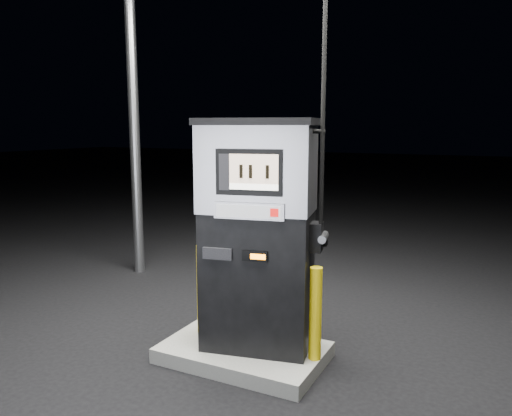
% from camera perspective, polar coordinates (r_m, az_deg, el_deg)
% --- Properties ---
extents(ground, '(80.00, 80.00, 0.00)m').
position_cam_1_polar(ground, '(5.30, -1.42, -16.91)').
color(ground, black).
rests_on(ground, ground).
extents(pump_island, '(1.60, 1.00, 0.15)m').
position_cam_1_polar(pump_island, '(5.26, -1.42, -16.18)').
color(pump_island, slate).
rests_on(pump_island, ground).
extents(fuel_dispenser, '(1.31, 0.89, 4.70)m').
position_cam_1_polar(fuel_dispenser, '(4.87, 0.23, -2.86)').
color(fuel_dispenser, black).
rests_on(fuel_dispenser, pump_island).
extents(bollard_left, '(0.15, 0.15, 0.96)m').
position_cam_1_polar(bollard_left, '(5.41, -6.09, -9.18)').
color(bollard_left, yellow).
rests_on(bollard_left, pump_island).
extents(bollard_right, '(0.13, 0.13, 0.90)m').
position_cam_1_polar(bollard_right, '(4.82, 6.80, -11.90)').
color(bollard_right, yellow).
rests_on(bollard_right, pump_island).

